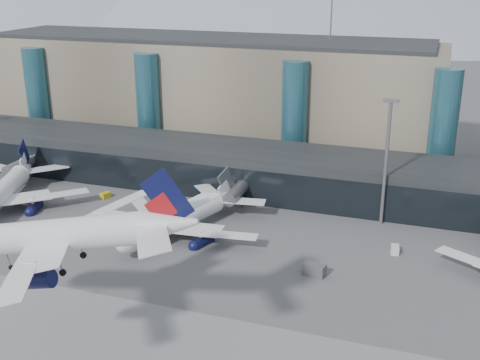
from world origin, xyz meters
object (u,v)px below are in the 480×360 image
veh_c (314,270)px  hero_jet (80,227)px  jet_parked_left (5,184)px  jet_parked_mid (188,210)px  veh_b (105,195)px  lightmast_mid (386,156)px  veh_a (25,200)px  veh_g (395,250)px

veh_c → hero_jet: bearing=-119.2°
jet_parked_left → jet_parked_mid: jet_parked_left is taller
jet_parked_mid → veh_b: 26.84m
lightmast_mid → veh_a: bearing=-169.2°
jet_parked_left → jet_parked_mid: bearing=-108.6°
jet_parked_left → veh_c: (70.77, -9.89, -3.63)m
hero_jet → veh_b: size_ratio=16.71×
hero_jet → jet_parked_left: hero_jet is taller
veh_a → veh_c: size_ratio=0.82×
veh_c → veh_g: 17.69m
veh_a → hero_jet: bearing=-41.6°
veh_a → veh_c: 68.16m
veh_a → veh_b: (15.02, 8.70, -0.21)m
hero_jet → veh_b: bearing=116.3°
hero_jet → jet_parked_mid: bearing=91.2°
hero_jet → veh_c: (24.94, 29.48, -16.81)m
veh_a → veh_c: bearing=-7.2°
lightmast_mid → veh_g: bearing=-73.0°
lightmast_mid → veh_a: lightmast_mid is taller
veh_g → jet_parked_left: bearing=-94.2°
hero_jet → veh_c: bearing=47.2°
hero_jet → jet_parked_left: 61.84m
veh_b → veh_c: 55.90m
lightmast_mid → veh_g: size_ratio=10.60×
lightmast_mid → jet_parked_mid: (-35.73, -15.66, -10.16)m
lightmast_mid → veh_c: lightmast_mid is taller
jet_parked_left → veh_c: size_ratio=10.34×
veh_c → jet_parked_left: bearing=-177.0°
veh_b → veh_g: veh_g is taller
lightmast_mid → veh_c: size_ratio=6.89×
jet_parked_left → veh_g: 83.06m
hero_jet → jet_parked_mid: hero_jet is taller
jet_parked_left → veh_a: bearing=-86.9°
lightmast_mid → jet_parked_mid: bearing=-156.3°
jet_parked_mid → veh_g: 39.93m
jet_parked_left → veh_g: (82.92, 2.96, -3.96)m
jet_parked_left → jet_parked_mid: size_ratio=1.10×
lightmast_mid → veh_a: (-75.42, -14.41, -13.56)m
veh_b → veh_g: (64.34, -7.16, 0.06)m
hero_jet → veh_b: (-27.25, 49.50, -17.19)m
hero_jet → veh_b: hero_jet is taller
veh_g → jet_parked_mid: bearing=-92.2°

